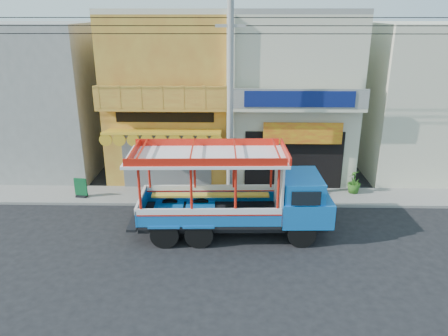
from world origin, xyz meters
name	(u,v)px	position (x,y,z in m)	size (l,w,h in m)	color
ground	(255,241)	(0.00, 0.00, 0.00)	(90.00, 90.00, 0.00)	black
sidewalk	(251,196)	(0.00, 4.00, 0.06)	(30.00, 2.00, 0.12)	slate
shophouse_left	(173,93)	(-4.00, 7.96, 4.11)	(6.00, 7.50, 8.24)	#BD712A
shophouse_right	(289,94)	(2.00, 7.96, 4.11)	(6.00, 6.75, 8.24)	beige
party_pilaster	(230,108)	(-1.00, 4.85, 4.00)	(0.35, 0.30, 8.00)	beige
filler_building_left	(40,99)	(-11.00, 8.00, 3.80)	(6.00, 6.00, 7.60)	gray
filler_building_right	(425,100)	(9.00, 8.00, 3.80)	(6.00, 6.00, 7.60)	beige
utility_pole	(234,92)	(-0.85, 3.30, 5.03)	(28.00, 0.26, 9.00)	gray
songthaew_truck	(246,194)	(-0.37, 0.55, 1.68)	(7.54, 2.72, 3.49)	black
green_sign	(81,189)	(-7.78, 3.66, 0.50)	(0.59, 0.34, 0.90)	black
potted_plant_a	(289,185)	(1.70, 4.02, 0.65)	(0.96, 0.83, 1.06)	#2A5B1A
potted_plant_c	(354,181)	(4.79, 4.43, 0.68)	(0.62, 0.62, 1.11)	#2A5B1A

